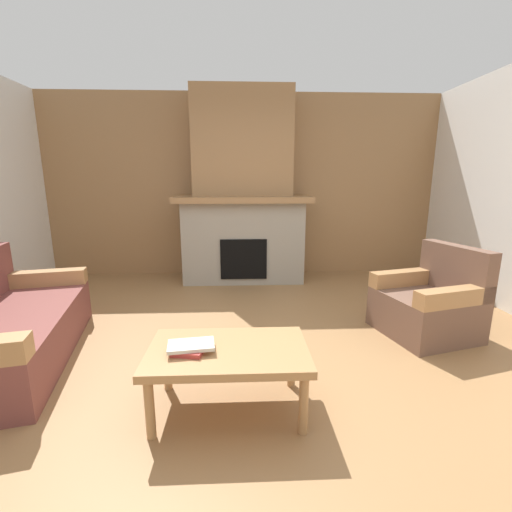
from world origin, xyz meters
name	(u,v)px	position (x,y,z in m)	size (l,w,h in m)	color
ground	(247,372)	(0.00, 0.00, 0.00)	(9.00, 9.00, 0.00)	olive
wall_back_wood_panel	(243,187)	(0.00, 3.00, 1.35)	(6.00, 0.12, 2.70)	#997047
fireplace	(243,200)	(0.00, 2.62, 1.16)	(1.90, 0.82, 2.70)	gray
couch	(3,329)	(-1.96, 0.25, 0.29)	(1.21, 1.94, 0.85)	brown
armchair	(429,304)	(1.77, 0.63, 0.29)	(0.93, 0.93, 0.85)	brown
coffee_table	(228,356)	(-0.12, -0.43, 0.38)	(1.00, 0.60, 0.43)	#A87A4C
book_stack_near_edge	(190,348)	(-0.35, -0.47, 0.46)	(0.30, 0.21, 0.05)	#B23833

